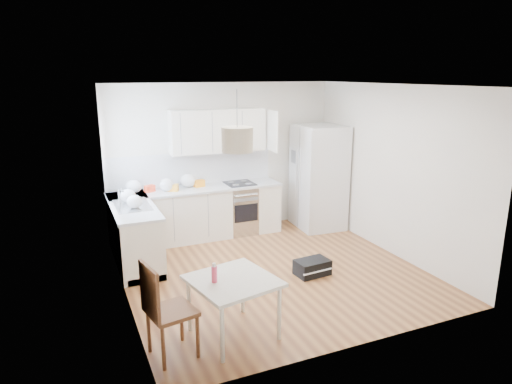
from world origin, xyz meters
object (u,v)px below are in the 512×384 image
at_px(dining_table, 233,285).
at_px(gym_bag, 312,267).
at_px(dining_chair, 172,309).
at_px(refrigerator, 319,177).

xyz_separation_m(dining_table, gym_bag, (1.61, 1.03, -0.50)).
bearing_deg(gym_bag, dining_chair, -159.02).
distance_m(refrigerator, dining_table, 4.08).
relative_size(dining_table, gym_bag, 2.10).
xyz_separation_m(refrigerator, dining_table, (-2.83, -2.92, -0.36)).
height_order(dining_table, dining_chair, dining_chair).
bearing_deg(dining_table, gym_bag, 20.75).
height_order(refrigerator, dining_chair, refrigerator).
relative_size(refrigerator, gym_bag, 3.98).
bearing_deg(gym_bag, refrigerator, 52.34).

